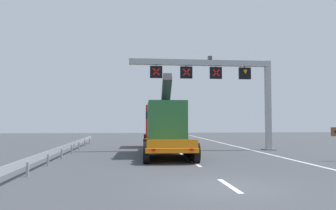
% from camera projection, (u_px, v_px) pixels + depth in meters
% --- Properties ---
extents(ground, '(112.00, 112.00, 0.00)m').
position_uv_depth(ground, '(224.00, 187.00, 11.45)').
color(ground, '#424449').
extents(lane_markings, '(0.20, 70.96, 0.01)m').
position_uv_depth(lane_markings, '(161.00, 141.00, 39.46)').
color(lane_markings, silver).
rests_on(lane_markings, ground).
extents(edge_line_right, '(0.20, 63.00, 0.01)m').
position_uv_depth(edge_line_right, '(263.00, 153.00, 24.03)').
color(edge_line_right, silver).
rests_on(edge_line_right, ground).
extents(overhead_lane_gantry, '(11.51, 0.90, 7.40)m').
position_uv_depth(overhead_lane_gantry, '(220.00, 77.00, 26.44)').
color(overhead_lane_gantry, '#9EA0A5').
rests_on(overhead_lane_gantry, ground).
extents(heavy_haul_truck_orange, '(3.42, 14.13, 5.30)m').
position_uv_depth(heavy_haul_truck_orange, '(163.00, 125.00, 25.40)').
color(heavy_haul_truck_orange, orange).
rests_on(heavy_haul_truck_orange, ground).
extents(guardrail_left, '(0.13, 26.61, 0.76)m').
position_uv_depth(guardrail_left, '(66.00, 147.00, 21.91)').
color(guardrail_left, '#999EA3').
rests_on(guardrail_left, ground).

